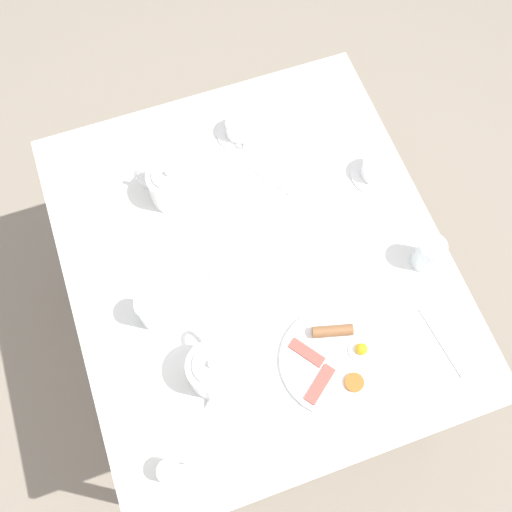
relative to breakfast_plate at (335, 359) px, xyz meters
name	(u,v)px	position (x,y,z in m)	size (l,w,h in m)	color
ground_plane	(256,336)	(-0.09, 0.32, -0.79)	(8.00, 8.00, 0.00)	gray
table	(256,269)	(-0.09, 0.32, -0.08)	(0.99, 1.12, 0.78)	white
breakfast_plate	(335,359)	(0.00, 0.00, 0.00)	(0.27, 0.27, 0.04)	white
teapot_near	(171,185)	(-0.25, 0.58, 0.05)	(0.18, 0.14, 0.13)	white
teapot_far	(213,370)	(-0.29, 0.06, 0.05)	(0.12, 0.22, 0.13)	white
teacup_with_saucer_left	(376,169)	(0.31, 0.45, 0.02)	(0.13, 0.13, 0.06)	white
teacup_with_saucer_right	(240,129)	(-0.01, 0.70, 0.02)	(0.13, 0.13, 0.06)	white
water_glass_tall	(152,311)	(-0.39, 0.25, 0.05)	(0.07, 0.07, 0.12)	white
water_glass_short	(429,253)	(0.32, 0.17, 0.04)	(0.07, 0.07, 0.10)	white
creamer_jug	(171,472)	(-0.45, -0.12, 0.02)	(0.08, 0.05, 0.06)	white
napkin_folded	(248,268)	(-0.12, 0.30, 0.00)	(0.20, 0.20, 0.01)	white
fork_by_plate	(106,155)	(-0.39, 0.76, -0.01)	(0.18, 0.05, 0.00)	silver
knife_by_plate	(442,342)	(0.27, -0.05, -0.01)	(0.04, 0.20, 0.00)	silver
spoon_for_tea	(309,125)	(0.19, 0.67, -0.01)	(0.14, 0.05, 0.00)	silver
fork_spare	(274,182)	(0.03, 0.52, -0.01)	(0.11, 0.16, 0.00)	silver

